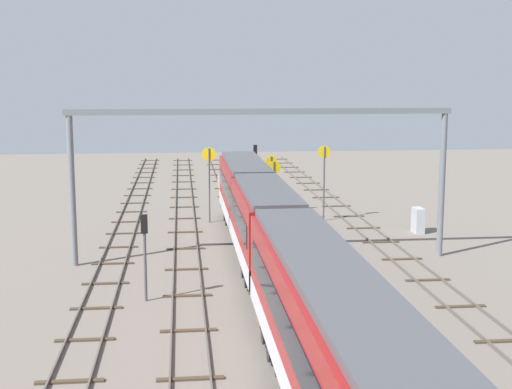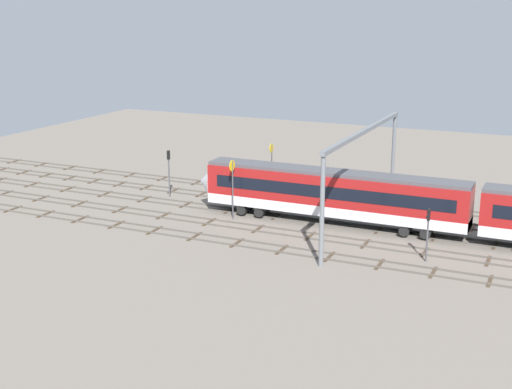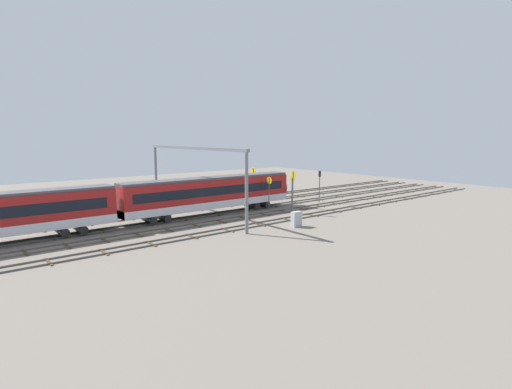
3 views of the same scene
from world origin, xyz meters
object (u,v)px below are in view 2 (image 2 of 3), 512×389
at_px(overhead_gantry, 364,152).
at_px(relay_cabinet, 334,182).
at_px(speed_sign_far_trackside, 272,163).
at_px(speed_sign_distant_end, 232,180).
at_px(train, 469,211).
at_px(signal_light_trackside_departure, 169,167).
at_px(signal_light_trackside_approach, 428,227).
at_px(speed_sign_mid_trackside, 227,173).
at_px(speed_sign_near_foreground, 263,177).

relative_size(overhead_gantry, relay_cabinet, 12.72).
xyz_separation_m(speed_sign_far_trackside, speed_sign_distant_end, (0.20, 8.56, 0.04)).
xyz_separation_m(train, signal_light_trackside_departure, (30.23, -2.04, 0.51)).
bearing_deg(overhead_gantry, signal_light_trackside_approach, 137.66).
bearing_deg(speed_sign_distant_end, speed_sign_far_trackside, -91.31).
relative_size(speed_sign_far_trackside, speed_sign_distant_end, 1.01).
bearing_deg(signal_light_trackside_approach, speed_sign_mid_trackside, -22.13).
bearing_deg(signal_light_trackside_departure, speed_sign_far_trackside, -156.90).
distance_m(overhead_gantry, speed_sign_distant_end, 12.24).
height_order(speed_sign_mid_trackside, relay_cabinet, speed_sign_mid_trackside).
height_order(speed_sign_near_foreground, signal_light_trackside_departure, signal_light_trackside_departure).
height_order(train, speed_sign_mid_trackside, train).
bearing_deg(overhead_gantry, train, 178.63).
xyz_separation_m(speed_sign_far_trackside, relay_cabinet, (-4.90, -5.65, -2.78)).
height_order(speed_sign_near_foreground, speed_sign_mid_trackside, speed_sign_near_foreground).
bearing_deg(speed_sign_far_trackside, speed_sign_distant_end, 88.69).
relative_size(train, relay_cabinet, 29.01).
height_order(overhead_gantry, signal_light_trackside_approach, overhead_gantry).
distance_m(train, speed_sign_mid_trackside, 23.96).
bearing_deg(signal_light_trackside_approach, speed_sign_distant_end, -11.62).
bearing_deg(relay_cabinet, overhead_gantry, 118.97).
xyz_separation_m(overhead_gantry, speed_sign_distant_end, (11.53, 2.60, -3.17)).
distance_m(speed_sign_distant_end, signal_light_trackside_departure, 10.50).
height_order(overhead_gantry, speed_sign_near_foreground, overhead_gantry).
bearing_deg(signal_light_trackside_departure, overhead_gantry, 175.06).
distance_m(overhead_gantry, signal_light_trackside_approach, 10.36).
relative_size(speed_sign_near_foreground, speed_sign_distant_end, 0.83).
relative_size(train, signal_light_trackside_departure, 10.35).
relative_size(train, signal_light_trackside_approach, 11.94).
xyz_separation_m(speed_sign_far_trackside, signal_light_trackside_approach, (-18.37, 12.38, -0.87)).
relative_size(speed_sign_mid_trackside, relay_cabinet, 2.64).
bearing_deg(speed_sign_mid_trackside, speed_sign_near_foreground, 175.58).
relative_size(speed_sign_mid_trackside, signal_light_trackside_departure, 0.94).
bearing_deg(speed_sign_near_foreground, signal_light_trackside_approach, 154.23).
height_order(speed_sign_mid_trackside, signal_light_trackside_approach, speed_sign_mid_trackside).
relative_size(train, speed_sign_mid_trackside, 10.99).
distance_m(speed_sign_distant_end, signal_light_trackside_approach, 18.98).
bearing_deg(relay_cabinet, speed_sign_distant_end, 70.26).
bearing_deg(train, relay_cabinet, -37.16).
distance_m(speed_sign_far_trackside, signal_light_trackside_approach, 22.17).
bearing_deg(signal_light_trackside_approach, signal_light_trackside_departure, -16.34).
height_order(speed_sign_mid_trackside, signal_light_trackside_departure, signal_light_trackside_departure).
height_order(speed_sign_far_trackside, signal_light_trackside_approach, speed_sign_far_trackside).
distance_m(overhead_gantry, signal_light_trackside_departure, 21.45).
relative_size(speed_sign_mid_trackside, signal_light_trackside_approach, 1.09).
bearing_deg(speed_sign_near_foreground, signal_light_trackside_departure, 1.45).
xyz_separation_m(speed_sign_far_trackside, signal_light_trackside_departure, (9.71, 4.14, -0.48)).
bearing_deg(train, speed_sign_distant_end, 6.55).
distance_m(speed_sign_near_foreground, speed_sign_distant_end, 4.81).
bearing_deg(relay_cabinet, signal_light_trackside_approach, 126.77).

